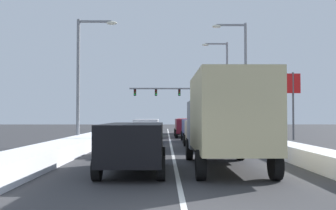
{
  "coord_description": "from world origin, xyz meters",
  "views": [
    {
      "loc": [
        -0.4,
        -6.88,
        1.92
      ],
      "look_at": [
        -0.08,
        32.35,
        3.07
      ],
      "focal_mm": 41.05,
      "sensor_mm": 36.0,
      "label": 1
    }
  ],
  "objects": [
    {
      "name": "suv_red_right_lane_fifth",
      "position": [
        1.95,
        34.89,
        1.02
      ],
      "size": [
        2.16,
        4.9,
        1.67
      ],
      "color": "maroon",
      "rests_on": "ground"
    },
    {
      "name": "sedan_charcoal_center_lane_second",
      "position": [
        -1.64,
        12.73,
        0.76
      ],
      "size": [
        2.0,
        4.5,
        1.51
      ],
      "color": "#38383D",
      "rests_on": "ground"
    },
    {
      "name": "street_lamp_right_mid",
      "position": [
        5.58,
        31.74,
        5.54
      ],
      "size": [
        2.66,
        0.36,
        9.41
      ],
      "color": "gray",
      "rests_on": "ground"
    },
    {
      "name": "sedan_silver_center_lane_third",
      "position": [
        -1.6,
        19.18,
        0.76
      ],
      "size": [
        2.0,
        4.5,
        1.51
      ],
      "color": "#B7BABF",
      "rests_on": "ground"
    },
    {
      "name": "traffic_light_gantry",
      "position": [
        1.18,
        48.82,
        4.72
      ],
      "size": [
        10.6,
        0.47,
        6.2
      ],
      "color": "slate",
      "rests_on": "ground"
    },
    {
      "name": "street_lamp_right_near",
      "position": [
        5.38,
        21.97,
        5.32
      ],
      "size": [
        2.66,
        0.36,
        8.99
      ],
      "color": "gray",
      "rests_on": "ground"
    },
    {
      "name": "suv_white_center_lane_fourth",
      "position": [
        -1.94,
        25.35,
        1.02
      ],
      "size": [
        2.16,
        4.9,
        1.67
      ],
      "color": "silver",
      "rests_on": "ground"
    },
    {
      "name": "box_truck_right_lane_nearest",
      "position": [
        1.8,
        7.07,
        1.9
      ],
      "size": [
        2.53,
        7.2,
        3.36
      ],
      "color": "slate",
      "rests_on": "ground"
    },
    {
      "name": "suv_black_center_lane_nearest",
      "position": [
        -1.47,
        6.27,
        1.02
      ],
      "size": [
        2.16,
        4.9,
        1.67
      ],
      "color": "black",
      "rests_on": "ground"
    },
    {
      "name": "snow_bank_left_shoulder",
      "position": [
        -5.3,
        24.42,
        0.34
      ],
      "size": [
        1.78,
        53.72,
        0.68
      ],
      "primitive_type": "cube",
      "color": "white",
      "rests_on": "ground"
    },
    {
      "name": "snow_bank_right_shoulder",
      "position": [
        5.3,
        24.42,
        0.34
      ],
      "size": [
        1.22,
        53.72,
        0.67
      ],
      "primitive_type": "cube",
      "color": "white",
      "rests_on": "ground"
    },
    {
      "name": "street_lamp_left_mid",
      "position": [
        -5.76,
        18.35,
        4.98
      ],
      "size": [
        2.66,
        0.36,
        8.34
      ],
      "color": "gray",
      "rests_on": "ground"
    },
    {
      "name": "suv_navy_right_lane_third",
      "position": [
        1.94,
        21.92,
        1.02
      ],
      "size": [
        2.16,
        4.9,
        1.67
      ],
      "color": "navy",
      "rests_on": "ground"
    },
    {
      "name": "lane_stripe_between_right_lane_and_center_lane",
      "position": [
        -0.0,
        24.42,
        0.0
      ],
      "size": [
        0.14,
        53.72,
        0.01
      ],
      "primitive_type": "cube",
      "color": "silver",
      "rests_on": "ground"
    },
    {
      "name": "suv_maroon_right_lane_fourth",
      "position": [
        1.57,
        28.48,
        1.02
      ],
      "size": [
        2.16,
        4.9,
        1.67
      ],
      "color": "maroon",
      "rests_on": "ground"
    },
    {
      "name": "sedan_green_center_lane_fifth",
      "position": [
        -1.89,
        31.62,
        0.76
      ],
      "size": [
        2.0,
        4.5,
        1.51
      ],
      "color": "#1E5633",
      "rests_on": "ground"
    },
    {
      "name": "ground_plane",
      "position": [
        0.0,
        19.53,
        0.0
      ],
      "size": [
        126.97,
        126.97,
        0.0
      ],
      "primitive_type": "plane",
      "color": "#333335"
    },
    {
      "name": "suv_tan_right_lane_second",
      "position": [
        1.87,
        16.0,
        1.02
      ],
      "size": [
        2.16,
        4.9,
        1.67
      ],
      "color": "#937F60",
      "rests_on": "ground"
    },
    {
      "name": "roadside_sign_right",
      "position": [
        9.03,
        24.19,
        4.02
      ],
      "size": [
        3.2,
        0.16,
        5.5
      ],
      "color": "#59595B",
      "rests_on": "ground"
    }
  ]
}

